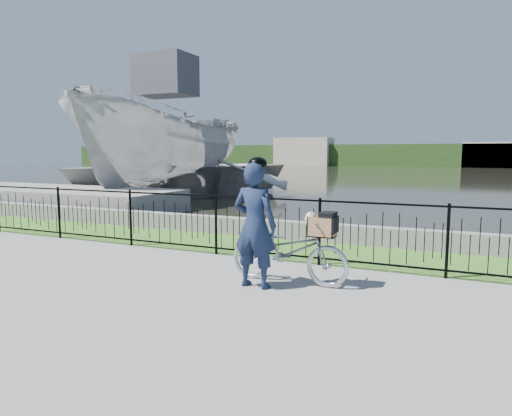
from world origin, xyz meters
The scene contains 13 objects.
ground centered at (0.00, 0.00, 0.00)m, with size 120.00×120.00×0.00m, color gray.
grass_strip centered at (0.00, 2.60, 0.00)m, with size 60.00×2.00×0.01m, color #3D7223.
water centered at (0.00, 33.00, 0.00)m, with size 120.00×120.00×0.00m, color black.
quay_wall centered at (0.00, 3.60, 0.20)m, with size 60.00×0.30×0.40m, color gray.
fence centered at (0.00, 1.60, 0.58)m, with size 14.00×0.06×1.15m, color black, non-canonical shape.
far_treeline centered at (0.00, 60.00, 1.50)m, with size 120.00×6.00×3.00m, color #27451A.
far_building_left centered at (-18.00, 58.00, 2.00)m, with size 8.00×4.00×4.00m, color #B2A18F.
far_building_right centered at (6.00, 58.50, 1.60)m, with size 6.00×3.00×3.20m, color #B2A18F.
dock centered at (-10.00, 5.50, 0.35)m, with size 10.00×3.00×0.70m, color gray.
bicycle_rig centered at (0.90, 0.40, 0.48)m, with size 1.80×0.63×1.10m.
cyclist centered at (0.53, 0.00, 0.91)m, with size 0.67×0.46×1.85m.
boat_near centered at (-7.82, 9.75, 2.08)m, with size 4.02×10.27×5.74m.
boat_far centered at (-8.46, 11.36, 1.06)m, with size 11.04×12.40×2.12m.
Camera 1 is at (3.15, -5.76, 1.91)m, focal length 32.00 mm.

